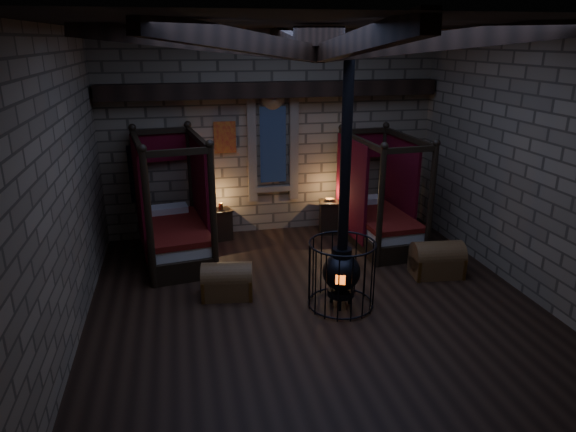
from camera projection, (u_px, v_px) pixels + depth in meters
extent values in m
cube|color=black|center=(314.00, 304.00, 8.21)|extent=(7.00, 7.00, 0.01)
cube|color=#847054|center=(272.00, 135.00, 10.75)|extent=(7.00, 0.02, 4.20)
cube|color=#847054|center=(426.00, 280.00, 4.29)|extent=(7.00, 0.02, 4.20)
cube|color=#847054|center=(62.00, 191.00, 6.82)|extent=(0.02, 7.00, 4.20)
cube|color=#847054|center=(527.00, 165.00, 8.22)|extent=(0.02, 7.00, 4.20)
cube|color=black|center=(319.00, 24.00, 6.83)|extent=(7.00, 7.00, 0.01)
cube|color=black|center=(274.00, 90.00, 10.28)|extent=(6.86, 0.35, 0.30)
cylinder|color=black|center=(319.00, 36.00, 6.88)|extent=(0.70, 0.70, 0.25)
cube|color=black|center=(273.00, 145.00, 10.77)|extent=(0.55, 0.04, 1.60)
cube|color=maroon|center=(225.00, 137.00, 10.52)|extent=(0.45, 0.03, 0.65)
cube|color=black|center=(137.00, 174.00, 10.26)|extent=(0.30, 0.10, 1.15)
cube|color=black|center=(398.00, 161.00, 11.38)|extent=(0.30, 0.10, 1.15)
cube|color=black|center=(176.00, 250.00, 9.82)|extent=(1.44, 2.36, 0.38)
cube|color=beige|center=(175.00, 235.00, 9.72)|extent=(1.29, 2.17, 0.24)
cube|color=maroon|center=(175.00, 228.00, 9.67)|extent=(1.36, 2.22, 0.11)
cube|color=beige|center=(169.00, 210.00, 10.36)|extent=(0.79, 0.47, 0.15)
cube|color=#580713|center=(162.00, 147.00, 10.21)|extent=(1.17, 0.21, 0.59)
cylinder|color=black|center=(149.00, 222.00, 8.38)|extent=(0.12, 0.12, 2.35)
cylinder|color=black|center=(138.00, 188.00, 10.27)|extent=(0.12, 0.12, 2.35)
cylinder|color=black|center=(213.00, 215.00, 8.72)|extent=(0.12, 0.12, 2.35)
cylinder|color=black|center=(191.00, 184.00, 10.62)|extent=(0.12, 0.12, 2.35)
cube|color=#580713|center=(139.00, 196.00, 9.58)|extent=(0.28, 1.60, 2.08)
cube|color=#580713|center=(200.00, 190.00, 9.95)|extent=(0.28, 1.60, 2.08)
cube|color=black|center=(379.00, 236.00, 10.55)|extent=(1.21, 2.16, 0.36)
cube|color=beige|center=(380.00, 223.00, 10.45)|extent=(1.08, 1.99, 0.22)
cube|color=maroon|center=(380.00, 216.00, 10.41)|extent=(1.14, 2.04, 0.10)
cube|color=beige|center=(365.00, 200.00, 11.07)|extent=(0.73, 0.39, 0.14)
cube|color=#580713|center=(363.00, 145.00, 10.94)|extent=(1.11, 0.11, 0.56)
cylinder|color=black|center=(380.00, 210.00, 9.19)|extent=(0.11, 0.11, 2.23)
cylinder|color=black|center=(340.00, 181.00, 11.04)|extent=(0.11, 0.11, 2.23)
cylinder|color=black|center=(431.00, 205.00, 9.45)|extent=(0.11, 0.11, 2.23)
cylinder|color=black|center=(383.00, 178.00, 11.29)|extent=(0.11, 0.11, 2.23)
cube|color=#580713|center=(351.00, 188.00, 10.37)|extent=(0.15, 1.52, 1.97)
cube|color=#580713|center=(399.00, 184.00, 10.64)|extent=(0.15, 1.52, 1.97)
cube|color=brown|center=(227.00, 287.00, 8.40)|extent=(0.88, 0.61, 0.34)
cylinder|color=brown|center=(227.00, 277.00, 8.34)|extent=(0.88, 0.61, 0.50)
cube|color=olive|center=(204.00, 287.00, 8.37)|extent=(0.12, 0.52, 0.36)
cube|color=olive|center=(251.00, 286.00, 8.42)|extent=(0.12, 0.52, 0.36)
cube|color=brown|center=(436.00, 265.00, 9.15)|extent=(0.93, 0.63, 0.37)
cylinder|color=brown|center=(437.00, 256.00, 9.09)|extent=(0.93, 0.63, 0.54)
cube|color=olive|center=(414.00, 266.00, 9.11)|extent=(0.11, 0.56, 0.39)
cube|color=olive|center=(458.00, 264.00, 9.20)|extent=(0.11, 0.56, 0.39)
cube|color=black|center=(222.00, 225.00, 10.78)|extent=(0.44, 0.43, 0.62)
cube|color=black|center=(221.00, 210.00, 10.67)|extent=(0.49, 0.47, 0.04)
cylinder|color=olive|center=(221.00, 206.00, 10.64)|extent=(0.09, 0.09, 0.14)
cube|color=black|center=(329.00, 218.00, 11.12)|extent=(0.47, 0.45, 0.67)
cube|color=black|center=(330.00, 202.00, 11.01)|extent=(0.51, 0.49, 0.04)
cube|color=brown|center=(330.00, 200.00, 10.99)|extent=(0.19, 0.15, 0.05)
cylinder|color=black|center=(341.00, 292.00, 8.09)|extent=(0.42, 0.42, 0.11)
sphere|color=black|center=(341.00, 272.00, 7.98)|extent=(0.59, 0.59, 0.59)
cylinder|color=black|center=(342.00, 253.00, 7.87)|extent=(0.30, 0.30, 0.15)
cube|color=#FF5914|center=(340.00, 280.00, 7.71)|extent=(0.15, 0.07, 0.15)
cylinder|color=black|center=(346.00, 150.00, 7.35)|extent=(0.16, 0.16, 3.10)
torus|color=black|center=(340.00, 303.00, 8.15)|extent=(1.05, 1.05, 0.03)
torus|color=black|center=(343.00, 243.00, 7.82)|extent=(1.05, 1.05, 0.03)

